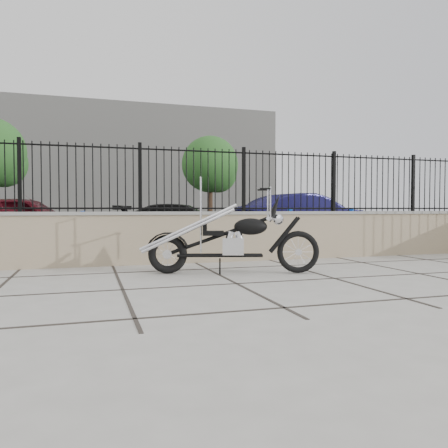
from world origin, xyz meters
TOP-DOWN VIEW (x-y plane):
  - ground_plane at (0.00, 0.00)m, footprint 90.00×90.00m
  - parking_lot at (0.00, 12.50)m, footprint 30.00×30.00m
  - retaining_wall at (0.00, 2.50)m, footprint 14.00×0.36m
  - iron_fence at (0.00, 2.50)m, footprint 14.00×0.08m
  - background_building at (0.00, 26.50)m, footprint 22.00×6.00m
  - chopper_motorcycle at (0.20, 0.92)m, footprint 2.57×1.16m
  - car_red at (-3.61, 7.45)m, footprint 4.29×2.32m
  - car_black at (0.86, 7.60)m, footprint 4.31×2.79m
  - car_blue at (4.63, 6.86)m, footprint 4.62×2.06m
  - bollard_a at (-2.03, 5.21)m, footprint 0.13×0.13m
  - bollard_b at (2.86, 4.29)m, footprint 0.14×0.14m
  - bollard_c at (5.16, 5.10)m, footprint 0.15×0.15m
  - tree_right at (4.11, 16.24)m, footprint 2.91×2.91m

SIDE VIEW (x-z plane):
  - ground_plane at x=0.00m, z-range 0.00..0.00m
  - parking_lot at x=0.00m, z-range 0.00..0.00m
  - retaining_wall at x=0.00m, z-range 0.00..0.96m
  - bollard_a at x=-2.03m, z-range 0.00..0.96m
  - bollard_b at x=2.86m, z-range 0.00..1.02m
  - bollard_c at x=5.16m, z-range 0.00..1.04m
  - car_black at x=0.86m, z-range 0.00..1.16m
  - car_red at x=-3.61m, z-range 0.00..1.39m
  - car_blue at x=4.63m, z-range 0.00..1.47m
  - chopper_motorcycle at x=0.20m, z-range 0.00..1.53m
  - iron_fence at x=0.00m, z-range 0.96..2.16m
  - tree_right at x=4.11m, z-range 0.98..5.89m
  - background_building at x=0.00m, z-range 0.00..8.00m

